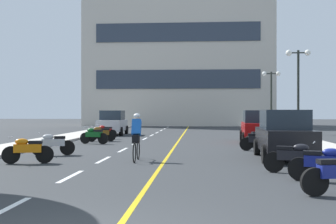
% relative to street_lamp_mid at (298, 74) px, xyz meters
% --- Properties ---
extents(ground_plane, '(140.00, 140.00, 0.00)m').
position_rel_street_lamp_mid_xyz_m(ground_plane, '(-7.33, 0.41, -3.98)').
color(ground_plane, '#2D3033').
extents(curb_left, '(2.40, 72.00, 0.12)m').
position_rel_street_lamp_mid_xyz_m(curb_left, '(-14.53, 3.41, -3.92)').
color(curb_left, '#B7B2A8').
rests_on(curb_left, ground).
extents(curb_right, '(2.40, 72.00, 0.12)m').
position_rel_street_lamp_mid_xyz_m(curb_right, '(-0.13, 3.41, -3.92)').
color(curb_right, '#B7B2A8').
rests_on(curb_right, ground).
extents(lane_dash_0, '(0.14, 2.20, 0.01)m').
position_rel_street_lamp_mid_xyz_m(lane_dash_0, '(-9.33, -18.59, -3.97)').
color(lane_dash_0, silver).
rests_on(lane_dash_0, ground).
extents(lane_dash_1, '(0.14, 2.20, 0.01)m').
position_rel_street_lamp_mid_xyz_m(lane_dash_1, '(-9.33, -14.59, -3.97)').
color(lane_dash_1, silver).
rests_on(lane_dash_1, ground).
extents(lane_dash_2, '(0.14, 2.20, 0.01)m').
position_rel_street_lamp_mid_xyz_m(lane_dash_2, '(-9.33, -10.59, -3.97)').
color(lane_dash_2, silver).
rests_on(lane_dash_2, ground).
extents(lane_dash_3, '(0.14, 2.20, 0.01)m').
position_rel_street_lamp_mid_xyz_m(lane_dash_3, '(-9.33, -6.59, -3.97)').
color(lane_dash_3, silver).
rests_on(lane_dash_3, ground).
extents(lane_dash_4, '(0.14, 2.20, 0.01)m').
position_rel_street_lamp_mid_xyz_m(lane_dash_4, '(-9.33, -2.59, -3.97)').
color(lane_dash_4, silver).
rests_on(lane_dash_4, ground).
extents(lane_dash_5, '(0.14, 2.20, 0.01)m').
position_rel_street_lamp_mid_xyz_m(lane_dash_5, '(-9.33, 1.41, -3.97)').
color(lane_dash_5, silver).
rests_on(lane_dash_5, ground).
extents(lane_dash_6, '(0.14, 2.20, 0.01)m').
position_rel_street_lamp_mid_xyz_m(lane_dash_6, '(-9.33, 5.41, -3.97)').
color(lane_dash_6, silver).
rests_on(lane_dash_6, ground).
extents(lane_dash_7, '(0.14, 2.20, 0.01)m').
position_rel_street_lamp_mid_xyz_m(lane_dash_7, '(-9.33, 9.41, -3.97)').
color(lane_dash_7, silver).
rests_on(lane_dash_7, ground).
extents(lane_dash_8, '(0.14, 2.20, 0.01)m').
position_rel_street_lamp_mid_xyz_m(lane_dash_8, '(-9.33, 13.41, -3.97)').
color(lane_dash_8, silver).
rests_on(lane_dash_8, ground).
extents(lane_dash_9, '(0.14, 2.20, 0.01)m').
position_rel_street_lamp_mid_xyz_m(lane_dash_9, '(-9.33, 17.41, -3.97)').
color(lane_dash_9, silver).
rests_on(lane_dash_9, ground).
extents(lane_dash_10, '(0.14, 2.20, 0.01)m').
position_rel_street_lamp_mid_xyz_m(lane_dash_10, '(-9.33, 21.41, -3.97)').
color(lane_dash_10, silver).
rests_on(lane_dash_10, ground).
extents(lane_dash_11, '(0.14, 2.20, 0.01)m').
position_rel_street_lamp_mid_xyz_m(lane_dash_11, '(-9.33, 25.41, -3.97)').
color(lane_dash_11, silver).
rests_on(lane_dash_11, ground).
extents(centre_line_yellow, '(0.12, 66.00, 0.01)m').
position_rel_street_lamp_mid_xyz_m(centre_line_yellow, '(-7.08, 3.41, -3.97)').
color(centre_line_yellow, gold).
rests_on(centre_line_yellow, ground).
extents(office_building, '(22.90, 8.58, 18.37)m').
position_rel_street_lamp_mid_xyz_m(office_building, '(-8.42, 28.64, 5.21)').
color(office_building, beige).
rests_on(office_building, ground).
extents(street_lamp_mid, '(1.46, 0.36, 5.29)m').
position_rel_street_lamp_mid_xyz_m(street_lamp_mid, '(0.00, 0.00, 0.00)').
color(street_lamp_mid, black).
rests_on(street_lamp_mid, curb_right).
extents(street_lamp_far, '(1.46, 0.36, 4.82)m').
position_rel_street_lamp_mid_xyz_m(street_lamp_far, '(-0.13, 8.84, -0.30)').
color(street_lamp_far, black).
rests_on(street_lamp_far, curb_right).
extents(parked_car_near, '(2.03, 4.25, 1.82)m').
position_rel_street_lamp_mid_xyz_m(parked_car_near, '(-2.73, -9.86, -3.06)').
color(parked_car_near, black).
rests_on(parked_car_near, ground).
extents(parked_car_mid, '(2.08, 4.28, 1.82)m').
position_rel_street_lamp_mid_xyz_m(parked_car_mid, '(-2.53, -1.28, -3.06)').
color(parked_car_mid, black).
rests_on(parked_car_mid, ground).
extents(parked_car_far, '(2.02, 4.25, 1.82)m').
position_rel_street_lamp_mid_xyz_m(parked_car_far, '(-12.32, 5.82, -3.06)').
color(parked_car_far, black).
rests_on(parked_car_far, ground).
extents(motorcycle_1, '(1.66, 0.73, 0.92)m').
position_rel_street_lamp_mid_xyz_m(motorcycle_1, '(-2.76, -15.05, -3.50)').
color(motorcycle_1, black).
rests_on(motorcycle_1, ground).
extents(motorcycle_2, '(1.65, 0.78, 0.92)m').
position_rel_street_lamp_mid_xyz_m(motorcycle_2, '(-3.17, -13.61, -3.50)').
color(motorcycle_2, black).
rests_on(motorcycle_2, ground).
extents(motorcycle_3, '(1.68, 0.66, 0.92)m').
position_rel_street_lamp_mid_xyz_m(motorcycle_3, '(-11.64, -11.89, -3.50)').
color(motorcycle_3, black).
rests_on(motorcycle_3, ground).
extents(motorcycle_4, '(1.66, 0.74, 0.92)m').
position_rel_street_lamp_mid_xyz_m(motorcycle_4, '(-11.69, -9.20, -3.50)').
color(motorcycle_4, black).
rests_on(motorcycle_4, ground).
extents(motorcycle_5, '(1.70, 0.60, 0.92)m').
position_rel_street_lamp_mid_xyz_m(motorcycle_5, '(-3.19, -6.56, -3.50)').
color(motorcycle_5, black).
rests_on(motorcycle_5, ground).
extents(motorcycle_6, '(1.64, 0.80, 0.92)m').
position_rel_street_lamp_mid_xyz_m(motorcycle_6, '(-2.84, -4.71, -3.50)').
color(motorcycle_6, black).
rests_on(motorcycle_6, ground).
extents(motorcycle_7, '(1.66, 0.75, 0.92)m').
position_rel_street_lamp_mid_xyz_m(motorcycle_7, '(-11.54, -3.09, -3.50)').
color(motorcycle_7, black).
rests_on(motorcycle_7, ground).
extents(motorcycle_8, '(1.64, 0.80, 0.92)m').
position_rel_street_lamp_mid_xyz_m(motorcycle_8, '(-11.58, -1.23, -3.50)').
color(motorcycle_8, black).
rests_on(motorcycle_8, ground).
extents(motorcycle_9, '(1.65, 0.77, 0.92)m').
position_rel_street_lamp_mid_xyz_m(motorcycle_9, '(-11.90, 1.20, -3.50)').
color(motorcycle_9, black).
rests_on(motorcycle_9, ground).
extents(cyclist_rider, '(0.42, 1.77, 1.71)m').
position_rel_street_lamp_mid_xyz_m(cyclist_rider, '(-8.09, -10.81, -3.09)').
color(cyclist_rider, black).
rests_on(cyclist_rider, ground).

